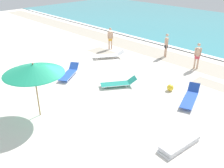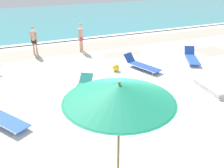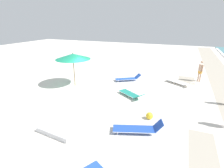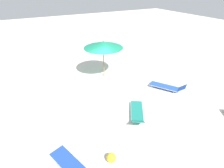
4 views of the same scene
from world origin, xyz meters
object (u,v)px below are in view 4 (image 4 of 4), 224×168
Objects in this scene: beach_ball at (111,158)px; sun_lounger_beside_umbrella at (167,87)px; lounger_stack at (20,124)px; sun_lounger_under_umbrella at (74,167)px; sun_lounger_near_water_left at (137,113)px; beach_umbrella at (103,45)px.

sun_lounger_beside_umbrella is at bearing -152.41° from beach_ball.
sun_lounger_beside_umbrella is (-8.47, 0.80, 0.09)m from lounger_stack.
sun_lounger_near_water_left is (-3.75, -1.44, -0.01)m from sun_lounger_under_umbrella.
sun_lounger_under_umbrella is 1.40m from beach_ball.
sun_lounger_beside_umbrella reaches higher than beach_ball.
sun_lounger_under_umbrella is (-1.56, 3.45, 0.09)m from lounger_stack.
sun_lounger_under_umbrella is 7.40m from sun_lounger_beside_umbrella.
lounger_stack is (5.75, 2.78, -2.21)m from beach_umbrella.
lounger_stack is at bearing 11.98° from sun_lounger_near_water_left.
sun_lounger_under_umbrella reaches higher than beach_ball.
beach_umbrella is 1.35× the size of lounger_stack.
sun_lounger_near_water_left is at bearing 84.63° from beach_umbrella.
sun_lounger_beside_umbrella is at bearing -179.55° from lounger_stack.
beach_umbrella is 1.14× the size of sun_lounger_under_umbrella.
sun_lounger_near_water_left is 2.91m from beach_ball.
beach_ball is (-2.93, 3.70, 0.06)m from lounger_stack.
sun_lounger_near_water_left is (3.17, 1.20, -0.00)m from sun_lounger_beside_umbrella.
sun_lounger_near_water_left is (0.45, 4.79, -2.12)m from beach_umbrella.
sun_lounger_under_umbrella is 4.01m from sun_lounger_near_water_left.
beach_umbrella is 1.29× the size of sun_lounger_near_water_left.
beach_ball is (2.82, 6.48, -2.14)m from beach_umbrella.
beach_ball reaches higher than lounger_stack.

